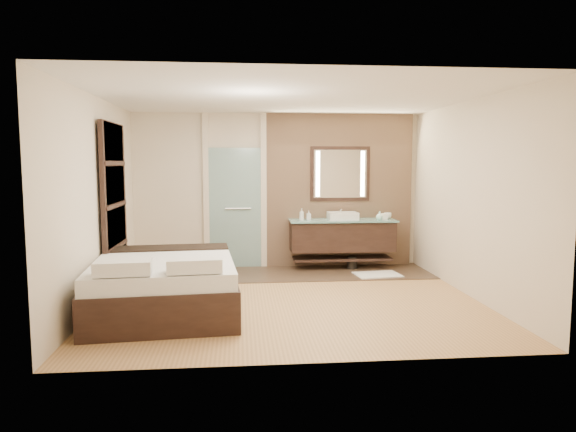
{
  "coord_description": "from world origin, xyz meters",
  "views": [
    {
      "loc": [
        -0.67,
        -6.78,
        1.85
      ],
      "look_at": [
        0.03,
        0.6,
        1.07
      ],
      "focal_mm": 32.0,
      "sensor_mm": 36.0,
      "label": 1
    }
  ],
  "objects": [
    {
      "name": "bed",
      "position": [
        -1.6,
        -0.44,
        0.34
      ],
      "size": [
        1.88,
        2.27,
        0.82
      ],
      "rotation": [
        0.0,
        0.0,
        0.08
      ],
      "color": "black",
      "rests_on": "floor"
    },
    {
      "name": "waste_bin",
      "position": [
        1.26,
        1.85,
        0.11
      ],
      "size": [
        0.19,
        0.19,
        0.22
      ],
      "primitive_type": "cylinder",
      "rotation": [
        0.0,
        0.0,
        -0.11
      ],
      "color": "black",
      "rests_on": "floor"
    },
    {
      "name": "bath_mat",
      "position": [
        1.57,
        1.3,
        0.02
      ],
      "size": [
        0.77,
        0.58,
        0.02
      ],
      "primitive_type": "cube",
      "rotation": [
        0.0,
        0.0,
        0.11
      ],
      "color": "silver",
      "rests_on": "floor"
    },
    {
      "name": "tile_strip",
      "position": [
        0.6,
        1.6,
        0.01
      ],
      "size": [
        3.8,
        1.3,
        0.01
      ],
      "primitive_type": "cube",
      "color": "#3B2C20",
      "rests_on": "floor"
    },
    {
      "name": "cup",
      "position": [
        1.92,
        1.99,
        0.92
      ],
      "size": [
        0.16,
        0.16,
        0.1
      ],
      "primitive_type": "imported",
      "rotation": [
        0.0,
        0.0,
        -0.29
      ],
      "color": "white",
      "rests_on": "vanity"
    },
    {
      "name": "soap_bottle_b",
      "position": [
        0.51,
        1.92,
        0.94
      ],
      "size": [
        0.07,
        0.07,
        0.16
      ],
      "primitive_type": "imported",
      "rotation": [
        0.0,
        0.0,
        -0.01
      ],
      "color": "#B2B2B2",
      "rests_on": "vanity"
    },
    {
      "name": "stone_wall",
      "position": [
        1.1,
        2.21,
        1.35
      ],
      "size": [
        2.6,
        0.08,
        2.7
      ],
      "primitive_type": "cube",
      "color": "tan",
      "rests_on": "floor"
    },
    {
      "name": "vanity",
      "position": [
        1.1,
        1.92,
        0.58
      ],
      "size": [
        1.85,
        0.55,
        0.88
      ],
      "color": "black",
      "rests_on": "stone_wall"
    },
    {
      "name": "soap_bottle_c",
      "position": [
        1.72,
        1.8,
        0.94
      ],
      "size": [
        0.15,
        0.15,
        0.15
      ],
      "primitive_type": "imported",
      "rotation": [
        0.0,
        0.0,
        0.34
      ],
      "color": "#C3F5EB",
      "rests_on": "vanity"
    },
    {
      "name": "soap_bottle_a",
      "position": [
        0.38,
        1.86,
        0.97
      ],
      "size": [
        0.1,
        0.1,
        0.2
      ],
      "primitive_type": "imported",
      "rotation": [
        0.0,
        0.0,
        -0.27
      ],
      "color": "silver",
      "rests_on": "vanity"
    },
    {
      "name": "shoji_partition",
      "position": [
        -2.43,
        0.6,
        1.21
      ],
      "size": [
        0.06,
        1.2,
        2.4
      ],
      "color": "black",
      "rests_on": "floor"
    },
    {
      "name": "floor",
      "position": [
        0.0,
        0.0,
        0.0
      ],
      "size": [
        5.0,
        5.0,
        0.0
      ],
      "primitive_type": "plane",
      "color": "#A47544",
      "rests_on": "ground"
    },
    {
      "name": "mirror_unit",
      "position": [
        1.1,
        2.16,
        1.65
      ],
      "size": [
        1.06,
        0.04,
        0.96
      ],
      "color": "black",
      "rests_on": "stone_wall"
    },
    {
      "name": "frosted_door",
      "position": [
        -0.75,
        2.2,
        1.14
      ],
      "size": [
        1.1,
        0.12,
        2.7
      ],
      "color": "#BBEDEC",
      "rests_on": "floor"
    },
    {
      "name": "tissue_box",
      "position": [
        1.8,
        1.85,
        0.92
      ],
      "size": [
        0.12,
        0.12,
        0.1
      ],
      "primitive_type": "cube",
      "rotation": [
        0.0,
        0.0,
        0.03
      ],
      "color": "white",
      "rests_on": "vanity"
    }
  ]
}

